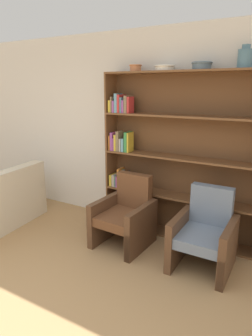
{
  "coord_description": "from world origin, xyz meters",
  "views": [
    {
      "loc": [
        1.76,
        -1.13,
        1.98
      ],
      "look_at": [
        -0.16,
        2.2,
        0.95
      ],
      "focal_mm": 32.0,
      "sensor_mm": 36.0,
      "label": 1
    }
  ],
  "objects_px": {
    "vase_tall": "(245,58)",
    "armchair_cushioned": "(205,234)",
    "bowl_slate": "(165,67)",
    "bookshelf": "(168,159)",
    "bowl_stoneware": "(136,68)",
    "armchair_leather": "(125,216)",
    "bowl_olive": "(202,65)"
  },
  "relations": [
    {
      "from": "vase_tall",
      "to": "armchair_cushioned",
      "type": "distance_m",
      "value": 1.99
    },
    {
      "from": "bowl_slate",
      "to": "bookshelf",
      "type": "bearing_deg",
      "value": 18.41
    },
    {
      "from": "bowl_stoneware",
      "to": "armchair_leather",
      "type": "relative_size",
      "value": 0.19
    },
    {
      "from": "bowl_slate",
      "to": "vase_tall",
      "type": "height_order",
      "value": "vase_tall"
    },
    {
      "from": "bowl_olive",
      "to": "armchair_leather",
      "type": "relative_size",
      "value": 0.27
    },
    {
      "from": "vase_tall",
      "to": "bowl_olive",
      "type": "bearing_deg",
      "value": 180.0
    },
    {
      "from": "bowl_stoneware",
      "to": "armchair_cushioned",
      "type": "bearing_deg",
      "value": -23.89
    },
    {
      "from": "bookshelf",
      "to": "bowl_olive",
      "type": "xyz_separation_m",
      "value": [
        0.38,
        -0.03,
        1.18
      ]
    },
    {
      "from": "vase_tall",
      "to": "bowl_stoneware",
      "type": "bearing_deg",
      "value": 180.0
    },
    {
      "from": "bookshelf",
      "to": "armchair_cushioned",
      "type": "height_order",
      "value": "bookshelf"
    },
    {
      "from": "bookshelf",
      "to": "armchair_cushioned",
      "type": "relative_size",
      "value": 2.45
    },
    {
      "from": "bookshelf",
      "to": "armchair_leather",
      "type": "xyz_separation_m",
      "value": [
        -0.35,
        -0.55,
        -0.68
      ]
    },
    {
      "from": "bowl_slate",
      "to": "bowl_olive",
      "type": "bearing_deg",
      "value": -0.0
    },
    {
      "from": "bowl_stoneware",
      "to": "armchair_cushioned",
      "type": "xyz_separation_m",
      "value": [
        1.18,
        -0.52,
        -1.86
      ]
    },
    {
      "from": "bowl_slate",
      "to": "bowl_stoneware",
      "type": "bearing_deg",
      "value": -180.0
    },
    {
      "from": "armchair_leather",
      "to": "bowl_olive",
      "type": "bearing_deg",
      "value": -141.1
    },
    {
      "from": "bowl_olive",
      "to": "armchair_cushioned",
      "type": "relative_size",
      "value": 0.27
    },
    {
      "from": "bowl_slate",
      "to": "armchair_cushioned",
      "type": "relative_size",
      "value": 0.28
    },
    {
      "from": "vase_tall",
      "to": "armchair_leather",
      "type": "xyz_separation_m",
      "value": [
        -1.2,
        -0.52,
        -1.91
      ]
    },
    {
      "from": "bowl_slate",
      "to": "armchair_leather",
      "type": "bearing_deg",
      "value": -116.59
    },
    {
      "from": "bookshelf",
      "to": "armchair_leather",
      "type": "distance_m",
      "value": 0.94
    },
    {
      "from": "bookshelf",
      "to": "bowl_olive",
      "type": "distance_m",
      "value": 1.24
    },
    {
      "from": "armchair_leather",
      "to": "armchair_cushioned",
      "type": "relative_size",
      "value": 1.0
    },
    {
      "from": "armchair_cushioned",
      "to": "bowl_slate",
      "type": "bearing_deg",
      "value": -33.96
    },
    {
      "from": "bowl_slate",
      "to": "vase_tall",
      "type": "relative_size",
      "value": 1.04
    },
    {
      "from": "bookshelf",
      "to": "vase_tall",
      "type": "distance_m",
      "value": 1.5
    },
    {
      "from": "bookshelf",
      "to": "bowl_olive",
      "type": "height_order",
      "value": "bowl_olive"
    },
    {
      "from": "vase_tall",
      "to": "armchair_leather",
      "type": "bearing_deg",
      "value": -156.44
    },
    {
      "from": "bowl_slate",
      "to": "bowl_olive",
      "type": "relative_size",
      "value": 1.05
    },
    {
      "from": "bowl_olive",
      "to": "armchair_leather",
      "type": "distance_m",
      "value": 2.06
    },
    {
      "from": "bowl_olive",
      "to": "bookshelf",
      "type": "bearing_deg",
      "value": 175.82
    },
    {
      "from": "bowl_stoneware",
      "to": "vase_tall",
      "type": "distance_m",
      "value": 1.35
    }
  ]
}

